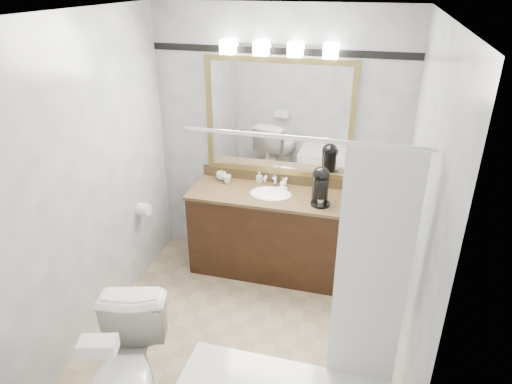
# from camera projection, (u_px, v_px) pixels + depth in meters

# --- Properties ---
(room) EXTENTS (2.42, 2.62, 2.52)m
(room) POSITION_uv_depth(u_px,v_px,m) (237.00, 203.00, 3.21)
(room) COLOR tan
(room) RESTS_ON ground
(vanity) EXTENTS (1.53, 0.58, 0.97)m
(vanity) POSITION_uv_depth(u_px,v_px,m) (270.00, 231.00, 4.45)
(vanity) COLOR black
(vanity) RESTS_ON ground
(mirror) EXTENTS (1.40, 0.04, 1.10)m
(mirror) POSITION_uv_depth(u_px,v_px,m) (278.00, 118.00, 4.22)
(mirror) COLOR olive
(mirror) RESTS_ON room
(vanity_light_bar) EXTENTS (1.02, 0.14, 0.12)m
(vanity_light_bar) POSITION_uv_depth(u_px,v_px,m) (278.00, 48.00, 3.90)
(vanity_light_bar) COLOR silver
(vanity_light_bar) RESTS_ON room
(accent_stripe) EXTENTS (2.40, 0.01, 0.06)m
(accent_stripe) POSITION_uv_depth(u_px,v_px,m) (280.00, 51.00, 3.97)
(accent_stripe) COLOR black
(accent_stripe) RESTS_ON room
(tp_roll) EXTENTS (0.11, 0.12, 0.12)m
(tp_roll) POSITION_uv_depth(u_px,v_px,m) (144.00, 210.00, 4.30)
(tp_roll) COLOR white
(tp_roll) RESTS_ON room
(toilet) EXTENTS (0.65, 0.88, 0.81)m
(toilet) POSITION_uv_depth(u_px,v_px,m) (126.00, 377.00, 2.89)
(toilet) COLOR white
(toilet) RESTS_ON ground
(tissue_box) EXTENTS (0.23, 0.17, 0.08)m
(tissue_box) POSITION_uv_depth(u_px,v_px,m) (98.00, 346.00, 2.52)
(tissue_box) COLOR white
(tissue_box) RESTS_ON toilet
(coffee_maker) EXTENTS (0.18, 0.22, 0.34)m
(coffee_maker) POSITION_uv_depth(u_px,v_px,m) (321.00, 185.00, 4.03)
(coffee_maker) COLOR black
(coffee_maker) RESTS_ON vanity
(cup_left) EXTENTS (0.11, 0.11, 0.08)m
(cup_left) POSITION_uv_depth(u_px,v_px,m) (221.00, 176.00, 4.55)
(cup_left) COLOR white
(cup_left) RESTS_ON vanity
(cup_right) EXTENTS (0.09, 0.09, 0.08)m
(cup_right) POSITION_uv_depth(u_px,v_px,m) (227.00, 179.00, 4.47)
(cup_right) COLOR white
(cup_right) RESTS_ON vanity
(soap_bottle_a) EXTENTS (0.07, 0.07, 0.11)m
(soap_bottle_a) POSITION_uv_depth(u_px,v_px,m) (259.00, 177.00, 4.47)
(soap_bottle_a) COLOR white
(soap_bottle_a) RESTS_ON vanity
(soap_bottle_b) EXTENTS (0.07, 0.07, 0.09)m
(soap_bottle_b) POSITION_uv_depth(u_px,v_px,m) (283.00, 183.00, 4.38)
(soap_bottle_b) COLOR white
(soap_bottle_b) RESTS_ON vanity
(soap_bar) EXTENTS (0.09, 0.07, 0.02)m
(soap_bar) POSITION_uv_depth(u_px,v_px,m) (283.00, 188.00, 4.34)
(soap_bar) COLOR beige
(soap_bar) RESTS_ON vanity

